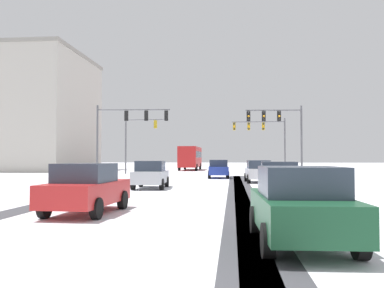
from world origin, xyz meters
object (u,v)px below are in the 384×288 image
Objects in this scene: car_silver_third at (151,174)px; car_grey_fourth at (279,179)px; traffic_signal_far_right at (263,133)px; traffic_signal_far_left at (137,135)px; bus_oncoming at (190,157)px; traffic_signal_near_right at (279,125)px; car_dark_green_sixth at (300,205)px; traffic_signal_near_left at (127,124)px; car_blue_lead at (218,169)px; car_red_fifth at (86,188)px; car_white_second at (258,171)px.

car_silver_third and car_grey_fourth have the same top height.
traffic_signal_far_right is at bearing 71.89° from car_silver_third.
traffic_signal_far_left is at bearing 115.94° from car_grey_fourth.
car_silver_third is 0.38× the size of bus_oncoming.
traffic_signal_far_left is 1.56× the size of car_silver_third.
traffic_signal_far_right is 15.06m from bus_oncoming.
car_grey_fourth is at bearing -96.42° from traffic_signal_near_right.
car_dark_green_sixth is 53.03m from bus_oncoming.
bus_oncoming is at bearing 98.19° from car_dark_green_sixth.
traffic_signal_far_left is 22.88m from car_silver_third.
traffic_signal_near_left is (-13.06, -13.78, 0.01)m from traffic_signal_far_right.
traffic_signal_near_left is at bearing -174.50° from car_blue_lead.
car_silver_third is at bearing 111.79° from car_dark_green_sixth.
traffic_signal_near_right is at bearing 84.52° from car_dark_green_sixth.
car_blue_lead is 17.77m from car_grey_fourth.
car_dark_green_sixth is (-2.27, -41.41, -3.98)m from traffic_signal_far_right.
traffic_signal_far_left is 33.74m from car_red_fifth.
traffic_signal_near_right reaches higher than car_silver_third.
car_silver_third is (-3.56, -12.91, 0.00)m from car_blue_lead.
traffic_signal_near_right is 1.00× the size of traffic_signal_far_left.
car_silver_third is at bearing -69.26° from traffic_signal_near_left.
traffic_signal_far_left is 39.40m from car_dark_green_sixth.
car_grey_fourth and car_dark_green_sixth have the same top height.
bus_oncoming is at bearing 101.31° from car_grey_fourth.
traffic_signal_far_right is 1.56× the size of car_silver_third.
traffic_signal_far_right is at bearing 69.30° from car_blue_lead.
traffic_signal_far_right is 18.98m from traffic_signal_near_left.
traffic_signal_near_left is 29.93m from car_dark_green_sixth.
car_grey_fourth is (3.39, -17.45, 0.00)m from car_blue_lead.
traffic_signal_far_right reaches higher than bus_oncoming.
traffic_signal_near_right is at bearing 8.97° from car_blue_lead.
car_silver_third is 11.18m from car_red_fifth.
traffic_signal_far_left reaches higher than car_blue_lead.
traffic_signal_far_left is 1.56× the size of car_dark_green_sixth.
car_grey_fourth and car_red_fifth have the same top height.
traffic_signal_far_right reaches higher than car_blue_lead.
traffic_signal_near_left is 1.58× the size of car_dark_green_sixth.
car_blue_lead is 1.00× the size of car_dark_green_sixth.
car_blue_lead is 13.39m from car_silver_third.
car_blue_lead is at bearing 100.98° from car_grey_fourth.
car_silver_third is 16.70m from car_dark_green_sixth.
car_white_second is 1.00× the size of car_silver_third.
traffic_signal_far_left is at bearing -164.16° from traffic_signal_far_right.
traffic_signal_far_left is 9.80m from traffic_signal_near_left.
car_white_second is at bearing -107.70° from traffic_signal_near_right.
traffic_signal_far_right is 30.74m from car_grey_fourth.
car_white_second and car_dark_green_sixth have the same top height.
car_silver_third is 1.00× the size of car_dark_green_sixth.
traffic_signal_far_left is (-14.35, -4.07, -0.44)m from traffic_signal_far_right.
traffic_signal_far_left is 13.46m from car_blue_lead.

